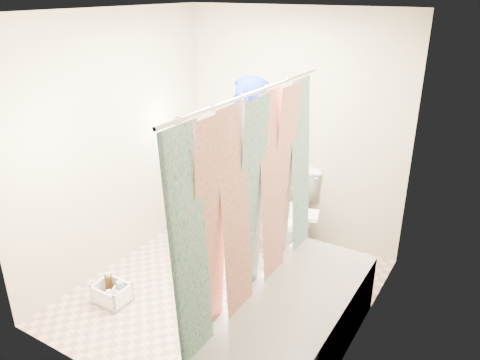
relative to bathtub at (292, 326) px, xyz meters
The scene contains 14 objects.
floor 0.99m from the bathtub, 153.43° to the left, with size 2.60×2.60×0.00m, color tan.
ceiling 2.33m from the bathtub, 153.43° to the left, with size 2.40×2.60×0.02m, color white.
wall_back 2.14m from the bathtub, 116.23° to the left, with size 2.40×0.02×2.40m, color tan.
wall_front 1.54m from the bathtub, 134.17° to the right, with size 2.40×0.02×2.40m, color tan.
wall_left 2.29m from the bathtub, 168.29° to the left, with size 0.02×2.60×2.40m, color tan.
wall_right 1.08m from the bathtub, 50.53° to the left, with size 0.02×2.60×2.40m, color tan.
bathtub is the anchor object (origin of this frame).
curtain_rod 1.71m from the bathtub, behind, with size 0.02×0.02×1.90m, color silver.
shower_curtain 0.82m from the bathtub, behind, with size 0.06×1.75×1.80m, color white.
toilet 1.55m from the bathtub, 114.66° to the left, with size 0.46×0.80×0.82m, color white.
tank_lid 1.43m from the bathtub, 115.34° to the left, with size 0.50×0.22×0.04m, color white.
tank_internals 1.85m from the bathtub, 115.27° to the left, with size 0.19×0.09×0.27m.
plumber 1.66m from the bathtub, 133.67° to the left, with size 0.66×0.44×1.82m, color #0F349F.
cleaning_caddy 1.63m from the bathtub, behind, with size 0.30×0.24×0.22m.
Camera 1 is at (1.95, -2.96, 2.57)m, focal length 35.00 mm.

